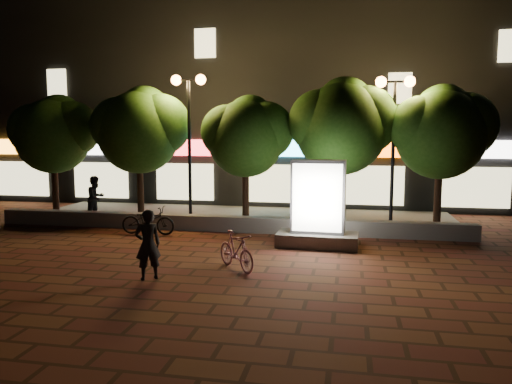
% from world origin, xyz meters
% --- Properties ---
extents(ground, '(80.00, 80.00, 0.00)m').
position_xyz_m(ground, '(0.00, 0.00, 0.00)').
color(ground, '#512C19').
rests_on(ground, ground).
extents(retaining_wall, '(16.00, 0.45, 0.50)m').
position_xyz_m(retaining_wall, '(0.00, 4.00, 0.25)').
color(retaining_wall, slate).
rests_on(retaining_wall, ground).
extents(sidewalk, '(16.00, 5.00, 0.08)m').
position_xyz_m(sidewalk, '(0.00, 6.50, 0.04)').
color(sidewalk, slate).
rests_on(sidewalk, ground).
extents(building_block, '(28.00, 8.12, 11.30)m').
position_xyz_m(building_block, '(-0.01, 12.99, 5.00)').
color(building_block, black).
rests_on(building_block, ground).
extents(tree_far_left, '(3.36, 2.80, 4.63)m').
position_xyz_m(tree_far_left, '(-6.95, 5.46, 3.29)').
color(tree_far_left, '#311C13').
rests_on(tree_far_left, sidewalk).
extents(tree_left, '(3.60, 3.00, 4.89)m').
position_xyz_m(tree_left, '(-3.45, 5.46, 3.44)').
color(tree_left, '#311C13').
rests_on(tree_left, sidewalk).
extents(tree_mid, '(3.24, 2.70, 4.50)m').
position_xyz_m(tree_mid, '(0.55, 5.46, 3.22)').
color(tree_mid, '#311C13').
rests_on(tree_mid, sidewalk).
extents(tree_right, '(3.72, 3.10, 5.07)m').
position_xyz_m(tree_right, '(3.86, 5.46, 3.57)').
color(tree_right, '#311C13').
rests_on(tree_right, sidewalk).
extents(tree_far_right, '(3.48, 2.90, 4.76)m').
position_xyz_m(tree_far_right, '(7.05, 5.46, 3.37)').
color(tree_far_right, '#311C13').
rests_on(tree_far_right, sidewalk).
extents(street_lamp_left, '(1.26, 0.36, 5.18)m').
position_xyz_m(street_lamp_left, '(-1.50, 5.20, 4.03)').
color(street_lamp_left, black).
rests_on(street_lamp_left, sidewalk).
extents(street_lamp_right, '(1.26, 0.36, 4.98)m').
position_xyz_m(street_lamp_right, '(5.50, 5.20, 3.89)').
color(street_lamp_right, black).
rests_on(street_lamp_right, sidewalk).
extents(ad_kiosk, '(2.34, 1.24, 2.48)m').
position_xyz_m(ad_kiosk, '(3.25, 2.41, 1.00)').
color(ad_kiosk, slate).
rests_on(ad_kiosk, ground).
extents(scooter_pink, '(1.36, 1.38, 0.91)m').
position_xyz_m(scooter_pink, '(1.51, -0.40, 0.45)').
color(scooter_pink, pink).
rests_on(scooter_pink, ground).
extents(rider, '(0.68, 0.64, 1.57)m').
position_xyz_m(rider, '(-0.23, -1.52, 0.78)').
color(rider, black).
rests_on(rider, ground).
extents(scooter_parked, '(1.77, 0.68, 0.92)m').
position_xyz_m(scooter_parked, '(-2.18, 3.00, 0.46)').
color(scooter_parked, black).
rests_on(scooter_parked, ground).
extents(pedestrian, '(0.78, 0.90, 1.60)m').
position_xyz_m(pedestrian, '(-4.99, 4.81, 0.88)').
color(pedestrian, black).
rests_on(pedestrian, sidewalk).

